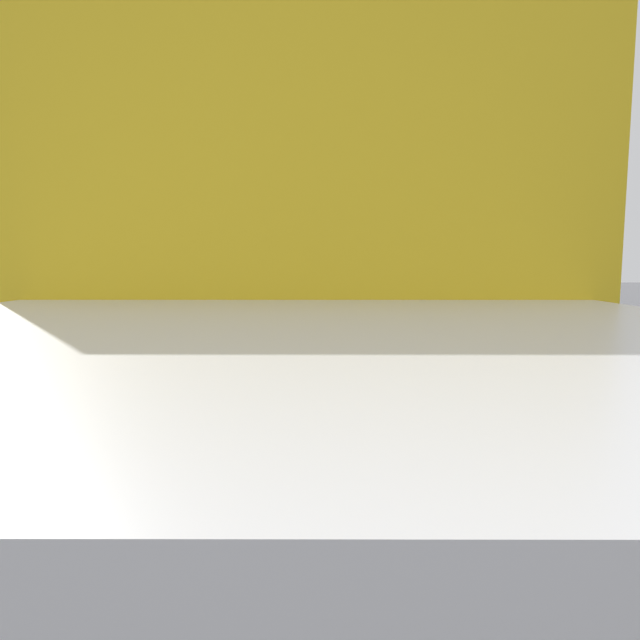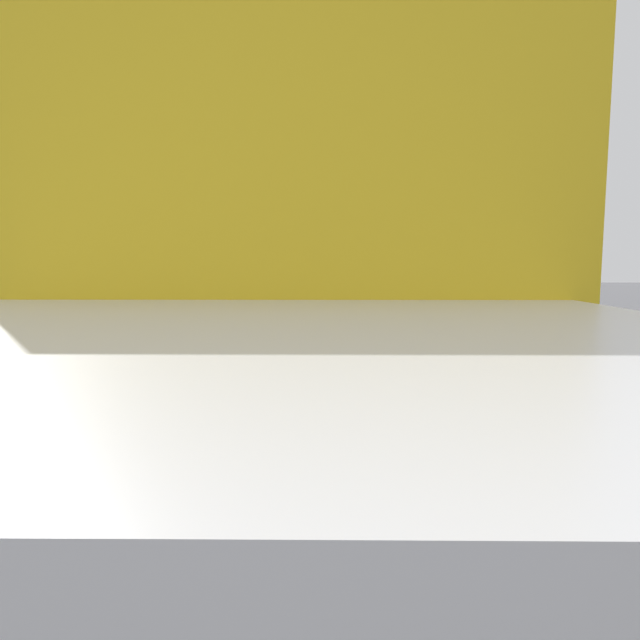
# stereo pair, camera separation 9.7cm
# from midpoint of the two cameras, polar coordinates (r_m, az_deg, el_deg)

# --- Properties ---
(ground_plane) EXTENTS (90.00, 90.00, 0.00)m
(ground_plane) POSITION_cam_midpoint_polar(r_m,az_deg,el_deg) (13.74, -0.17, -3.90)
(ground_plane) COLOR #4C4C51
(slush_patch_near_cluster) EXTENTS (1.59, 1.59, 0.01)m
(slush_patch_near_cluster) POSITION_cam_midpoint_polar(r_m,az_deg,el_deg) (16.98, -14.15, -2.12)
(slush_patch_near_cluster) COLOR #ADAFB5
(slush_patch_near_cluster) RESTS_ON ground
(slush_patch_under_van) EXTENTS (2.79, 2.79, 0.01)m
(slush_patch_under_van) POSITION_cam_midpoint_polar(r_m,az_deg,el_deg) (13.12, 5.05, -4.40)
(slush_patch_under_van) COLOR #ADAFB5
(slush_patch_under_van) RESTS_ON ground
(slush_patch_mid_street) EXTENTS (1.65, 1.65, 0.01)m
(slush_patch_mid_street) POSITION_cam_midpoint_polar(r_m,az_deg,el_deg) (14.97, -10.62, -3.15)
(slush_patch_mid_street) COLOR #999BA0
(slush_patch_mid_street) RESTS_ON ground
(cargo_van_parked_right) EXTENTS (2.27, 5.38, 2.60)m
(cargo_van_parked_right) POSITION_cam_midpoint_polar(r_m,az_deg,el_deg) (12.51, -16.60, 0.28)
(cargo_van_parked_right) COLOR #B7BABF
(cargo_van_parked_right) RESTS_ON ground
(box_truck_background) EXTENTS (2.87, 8.31, 3.38)m
(box_truck_background) POSITION_cam_midpoint_polar(r_m,az_deg,el_deg) (4.66, -0.71, 0.23)
(box_truck_background) COLOR yellow
(box_truck_background) RESTS_ON ground
(shopping_cart_vendor) EXTENTS (0.58, 0.82, 1.04)m
(shopping_cart_vendor) POSITION_cam_midpoint_polar(r_m,az_deg,el_deg) (13.21, 2.66, -1.82)
(shopping_cart_vendor) COLOR red
(shopping_cart_vendor) RESTS_ON ground
(hand_dolly_boxes) EXTENTS (0.68, 0.81, 1.40)m
(hand_dolly_boxes) POSITION_cam_midpoint_polar(r_m,az_deg,el_deg) (13.63, -2.51, -0.59)
(hand_dolly_boxes) COLOR #515156
(hand_dolly_boxes) RESTS_ON ground
(pedestrian_pink_side) EXTENTS (1.04, 1.04, 2.15)m
(pedestrian_pink_side) POSITION_cam_midpoint_polar(r_m,az_deg,el_deg) (13.79, 6.74, 2.67)
(pedestrian_pink_side) COLOR black
(pedestrian_pink_side) RESTS_ON ground
(pedestrian_black_side) EXTENTS (1.04, 1.04, 2.15)m
(pedestrian_black_side) POSITION_cam_midpoint_polar(r_m,az_deg,el_deg) (13.57, -5.00, 2.69)
(pedestrian_black_side) COLOR black
(pedestrian_black_side) RESTS_ON ground
(bare_tree_near) EXTENTS (1.19, 1.25, 3.64)m
(bare_tree_near) POSITION_cam_midpoint_polar(r_m,az_deg,el_deg) (8.11, 22.47, 2.11)
(bare_tree_near) COLOR #423323
(bare_tree_near) RESTS_ON ground
(bare_tree_far) EXTENTS (1.27, 1.41, 3.46)m
(bare_tree_far) POSITION_cam_midpoint_polar(r_m,az_deg,el_deg) (4.33, 11.17, -2.15)
(bare_tree_far) COLOR #423323
(bare_tree_far) RESTS_ON ground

